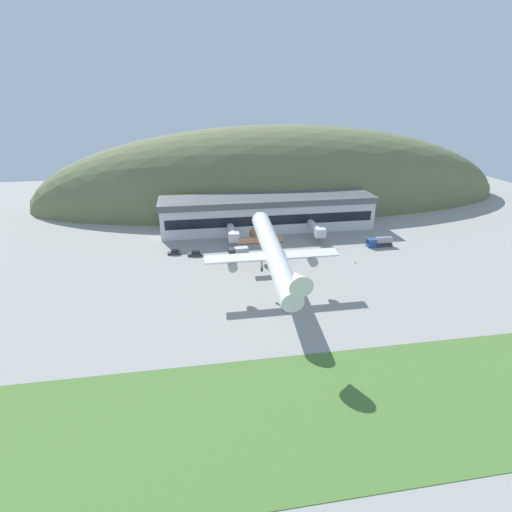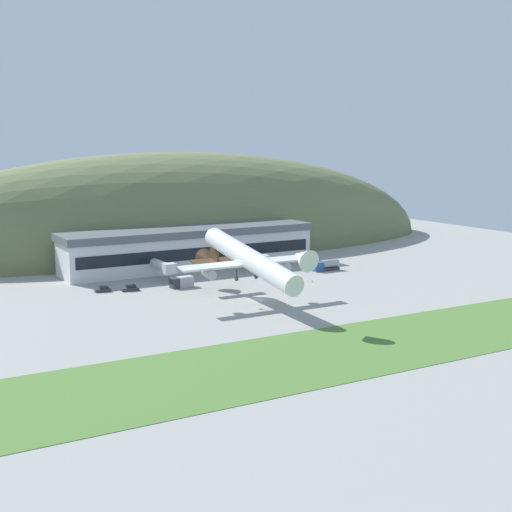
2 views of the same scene
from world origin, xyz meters
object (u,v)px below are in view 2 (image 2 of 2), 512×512
Objects in this scene: fuel_truck at (182,282)px; box_truck at (326,265)px; cargo_airplane at (248,260)px; jetway_1 at (255,258)px; service_car_0 at (103,290)px; service_car_1 at (130,288)px; jetway_0 at (164,266)px; terminal_building at (190,245)px; traffic_cone_0 at (312,281)px.

fuel_truck is 47.39m from box_truck.
jetway_1 is at bearing 57.92° from cargo_airplane.
service_car_1 reaches higher than service_car_0.
service_car_1 is 0.73× the size of fuel_truck.
service_car_0 is 0.91× the size of service_car_1.
box_truck is at bearing -27.25° from jetway_1.
jetway_0 reaches higher than service_car_0.
service_car_0 is 0.49× the size of box_truck.
terminal_building is 12.59× the size of fuel_truck.
traffic_cone_0 is (5.41, -22.02, -3.71)m from jetway_1.
service_car_1 is at bearing 163.45° from traffic_cone_0.
jetway_1 is at bearing 103.81° from traffic_cone_0.
service_car_0 is 0.67× the size of fuel_truck.
fuel_truck is at bearing -11.13° from service_car_1.
terminal_building is 42.28m from traffic_cone_0.
box_truck is (47.93, -9.97, -2.42)m from jetway_0.
box_truck is (33.14, -24.56, -5.42)m from terminal_building.
terminal_building is 41.60m from box_truck.
traffic_cone_0 is at bearing -18.61° from fuel_truck.
terminal_building is 21.00m from jetway_0.
traffic_cone_0 is (34.43, -22.24, -3.71)m from jetway_0.
traffic_cone_0 is at bearing -17.00° from service_car_0.
jetway_1 reaches higher than box_truck.
terminal_building is at bearing 60.75° from fuel_truck.
jetway_1 is 22.98m from traffic_cone_0.
jetway_1 reaches higher than traffic_cone_0.
jetway_1 is 22.52× the size of traffic_cone_0.
jetway_0 is 11.16m from fuel_truck.
fuel_truck reaches higher than service_car_1.
jetway_1 is (29.02, -0.22, 0.00)m from jetway_0.
fuel_truck is at bearing -14.20° from service_car_0.
service_car_1 is 60.75m from box_truck.
fuel_truck reaches higher than traffic_cone_0.
service_car_1 is (6.47, -2.39, 0.04)m from service_car_0.
cargo_airplane is 28.20m from fuel_truck.
jetway_1 is 2.08× the size of fuel_truck.
jetway_1 is 0.26× the size of cargo_airplane.
jetway_1 is at bearing -0.44° from jetway_0.
terminal_building is 9.20× the size of box_truck.
terminal_building reaches higher than jetway_1.
box_truck is at bearing -11.74° from jetway_0.
jetway_0 is at bearing 99.32° from cargo_airplane.
jetway_1 is at bearing -46.17° from terminal_building.
fuel_truck is at bearing 101.92° from cargo_airplane.
cargo_airplane is 12.04× the size of service_car_0.
terminal_building reaches higher than service_car_0.
terminal_building reaches higher than box_truck.
jetway_0 is 3.03× the size of service_car_0.
terminal_building is at bearing 30.95° from service_car_0.
jetway_0 is 20.40m from service_car_0.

